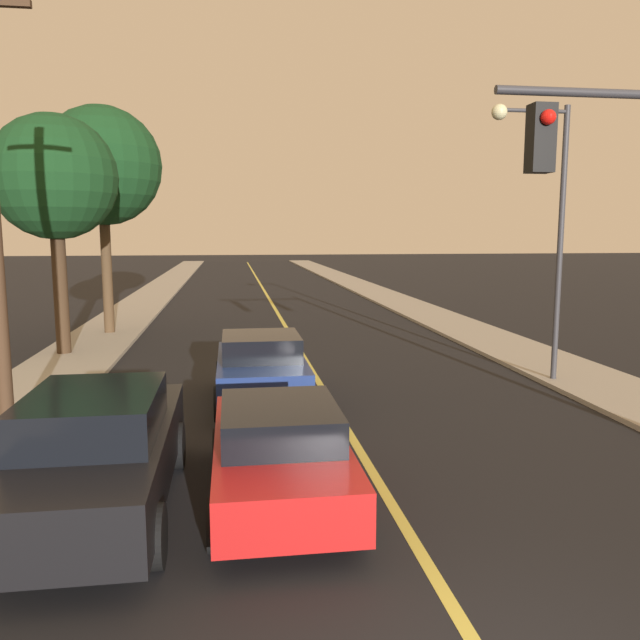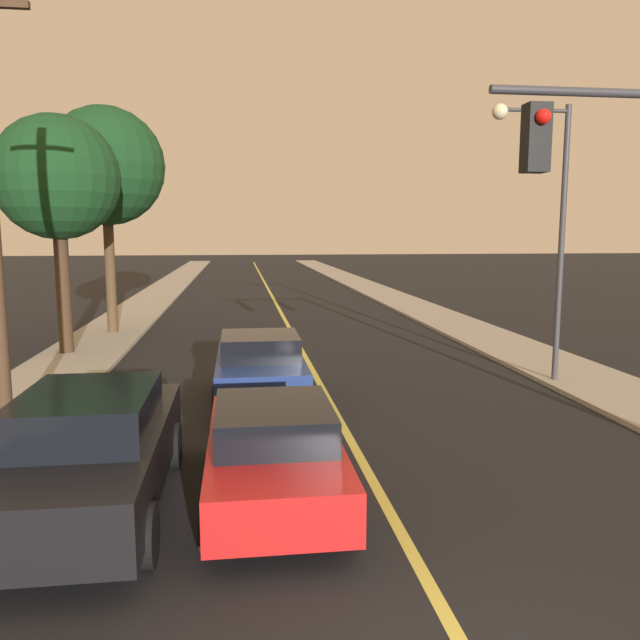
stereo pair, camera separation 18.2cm
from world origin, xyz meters
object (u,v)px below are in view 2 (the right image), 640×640
object	(u,v)px
car_near_lane_front	(273,450)
tree_left_near	(57,179)
car_near_lane_second	(260,367)
streetlamp_right	(545,204)
tree_left_far	(105,167)
car_outer_lane_front	(93,450)

from	to	relation	value
car_near_lane_front	tree_left_near	world-z (taller)	tree_left_near
car_near_lane_second	streetlamp_right	size ratio (longest dim) A/B	0.60
car_near_lane_second	tree_left_near	size ratio (longest dim) A/B	0.56
tree_left_far	car_near_lane_second	bearing A→B (deg)	-63.24
car_near_lane_front	car_near_lane_second	distance (m)	5.01
car_near_lane_front	streetlamp_right	xyz separation A→B (m)	(6.75, 5.83, 3.62)
streetlamp_right	tree_left_far	xyz separation A→B (m)	(-11.73, 9.05, 1.61)
tree_left_near	car_near_lane_second	bearing A→B (deg)	-47.13
car_near_lane_front	streetlamp_right	distance (m)	9.63
car_near_lane_front	tree_left_far	distance (m)	16.54
car_outer_lane_front	tree_left_far	world-z (taller)	tree_left_far
car_outer_lane_front	tree_left_far	distance (m)	16.03
car_outer_lane_front	tree_left_far	xyz separation A→B (m)	(-2.61, 14.97, 5.09)
car_near_lane_front	car_outer_lane_front	size ratio (longest dim) A/B	0.88
car_near_lane_second	car_outer_lane_front	distance (m)	5.62
streetlamp_right	tree_left_far	bearing A→B (deg)	142.35
streetlamp_right	car_near_lane_front	bearing A→B (deg)	-139.18
car_outer_lane_front	tree_left_near	distance (m)	12.38
car_near_lane_front	tree_left_far	world-z (taller)	tree_left_far
car_near_lane_front	car_near_lane_second	bearing A→B (deg)	90.00
car_outer_lane_front	tree_left_far	size ratio (longest dim) A/B	0.61
car_near_lane_second	tree_left_near	bearing A→B (deg)	132.87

